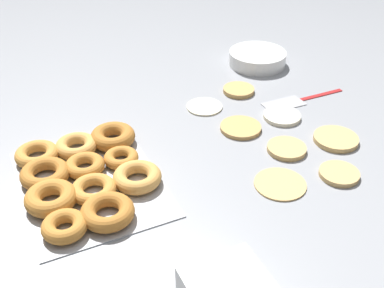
% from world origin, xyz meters
% --- Properties ---
extents(ground_plane, '(3.00, 3.00, 0.00)m').
position_xyz_m(ground_plane, '(0.00, 0.00, 0.00)').
color(ground_plane, gray).
extents(pancake_0, '(0.10, 0.10, 0.01)m').
position_xyz_m(pancake_0, '(0.07, 0.10, 0.01)').
color(pancake_0, tan).
rests_on(pancake_0, ground_plane).
extents(pancake_1, '(0.09, 0.09, 0.01)m').
position_xyz_m(pancake_1, '(0.20, 0.15, 0.01)').
color(pancake_1, tan).
rests_on(pancake_1, ground_plane).
extents(pancake_2, '(0.10, 0.10, 0.01)m').
position_xyz_m(pancake_2, '(-0.07, 0.18, 0.01)').
color(pancake_2, beige).
rests_on(pancake_2, ground_plane).
extents(pancake_3, '(0.10, 0.10, 0.01)m').
position_xyz_m(pancake_3, '(-0.21, 0.01, 0.00)').
color(pancake_3, beige).
rests_on(pancake_3, ground_plane).
extents(pancake_4, '(0.09, 0.09, 0.01)m').
position_xyz_m(pancake_4, '(-0.25, 0.14, 0.01)').
color(pancake_4, tan).
rests_on(pancake_4, ground_plane).
extents(pancake_5, '(0.12, 0.12, 0.01)m').
position_xyz_m(pancake_5, '(0.17, 0.01, 0.00)').
color(pancake_5, tan).
rests_on(pancake_5, ground_plane).
extents(pancake_6, '(0.11, 0.11, 0.01)m').
position_xyz_m(pancake_6, '(-0.07, 0.05, 0.01)').
color(pancake_6, tan).
rests_on(pancake_6, ground_plane).
extents(pancake_7, '(0.11, 0.11, 0.01)m').
position_xyz_m(pancake_7, '(0.08, 0.24, 0.01)').
color(pancake_7, tan).
rests_on(pancake_7, ground_plane).
extents(donut_tray, '(0.38, 0.30, 0.04)m').
position_xyz_m(donut_tray, '(-0.03, -0.38, 0.02)').
color(donut_tray, '#ADAFB5').
rests_on(donut_tray, ground_plane).
extents(batter_bowl, '(0.19, 0.19, 0.05)m').
position_xyz_m(batter_bowl, '(-0.39, 0.30, 0.02)').
color(batter_bowl, white).
rests_on(batter_bowl, ground_plane).
extents(spatula, '(0.06, 0.27, 0.01)m').
position_xyz_m(spatula, '(-0.13, 0.25, 0.00)').
color(spatula, maroon).
rests_on(spatula, ground_plane).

